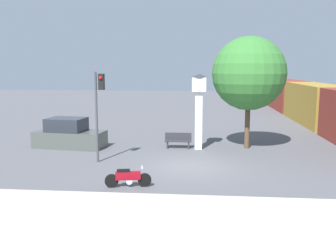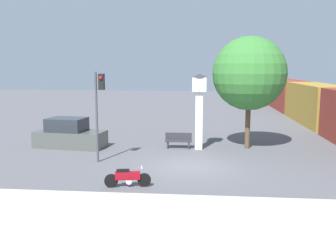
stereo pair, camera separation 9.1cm
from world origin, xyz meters
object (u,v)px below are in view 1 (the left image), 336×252
at_px(motorcycle, 128,177).
at_px(parked_car, 69,135).
at_px(bench, 178,140).
at_px(traffic_light, 99,101).
at_px(freight_train, 314,104).
at_px(clock_tower, 199,100).
at_px(street_tree, 249,74).

height_order(motorcycle, parked_car, parked_car).
distance_m(bench, parked_car, 6.66).
relative_size(bench, parked_car, 0.36).
xyz_separation_m(motorcycle, traffic_light, (-2.23, 3.92, 2.76)).
bearing_deg(traffic_light, freight_train, 45.55).
distance_m(traffic_light, bench, 5.94).
xyz_separation_m(bench, parked_car, (-6.65, -0.36, 0.26)).
xyz_separation_m(motorcycle, parked_car, (-5.09, 7.29, 0.35)).
bearing_deg(clock_tower, freight_train, 49.53).
distance_m(freight_train, parked_car, 21.46).
relative_size(motorcycle, freight_train, 0.06).
height_order(clock_tower, street_tree, street_tree).
xyz_separation_m(freight_train, traffic_light, (-14.97, -15.27, 1.46)).
bearing_deg(bench, freight_train, 45.87).
bearing_deg(motorcycle, clock_tower, 59.25).
relative_size(freight_train, traffic_light, 7.30).
xyz_separation_m(clock_tower, freight_train, (9.97, 11.68, -1.24)).
distance_m(motorcycle, parked_car, 8.90).
bearing_deg(freight_train, bench, -134.13).
relative_size(motorcycle, parked_car, 0.43).
bearing_deg(clock_tower, motorcycle, -110.32).
distance_m(clock_tower, street_tree, 3.32).
xyz_separation_m(clock_tower, parked_car, (-7.87, -0.21, -2.19)).
height_order(freight_train, traffic_light, traffic_light).
bearing_deg(street_tree, freight_train, 57.72).
bearing_deg(clock_tower, street_tree, 9.81).
xyz_separation_m(street_tree, parked_car, (-10.78, -0.72, -3.72)).
height_order(traffic_light, parked_car, traffic_light).
distance_m(freight_train, traffic_light, 21.43).
distance_m(motorcycle, freight_train, 23.07).
bearing_deg(freight_train, clock_tower, -130.47).
bearing_deg(clock_tower, traffic_light, -144.41).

